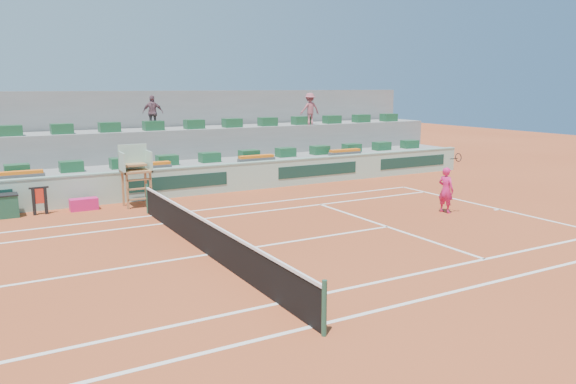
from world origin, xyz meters
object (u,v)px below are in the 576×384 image
at_px(tennis_player, 446,190).
at_px(umpire_chair, 135,167).
at_px(drink_cooler_a, 6,206).
at_px(player_bag, 84,204).

bearing_deg(tennis_player, umpire_chair, 144.72).
bearing_deg(umpire_chair, drink_cooler_a, 175.77).
bearing_deg(drink_cooler_a, player_bag, -2.89).
distance_m(umpire_chair, tennis_player, 11.87).
relative_size(player_bag, drink_cooler_a, 1.21).
distance_m(player_bag, drink_cooler_a, 2.63).
xyz_separation_m(drink_cooler_a, tennis_player, (14.24, -7.18, 0.44)).
height_order(player_bag, umpire_chair, umpire_chair).
height_order(drink_cooler_a, tennis_player, tennis_player).
height_order(umpire_chair, tennis_player, umpire_chair).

